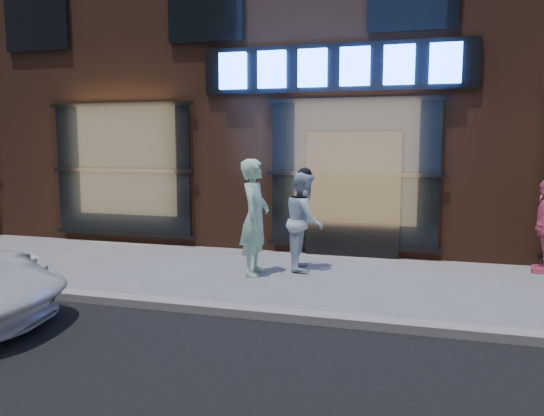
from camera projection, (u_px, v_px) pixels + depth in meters
The scene contains 5 objects.
ground at pixel (311, 322), 6.57m from camera, with size 90.00×90.00×0.00m, color slate.
curb at pixel (311, 318), 6.56m from camera, with size 60.00×0.25×0.12m, color gray.
storefront_building at pixel (376, 26), 13.53m from camera, with size 30.20×8.28×10.30m.
man_bowtie at pixel (255, 217), 8.81m from camera, with size 0.71×0.46×1.94m, color #C2FFE4.
man_cap at pixel (304, 221), 9.20m from camera, with size 0.83×0.64×1.70m, color white.
Camera 1 is at (1.27, -6.22, 2.24)m, focal length 35.00 mm.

